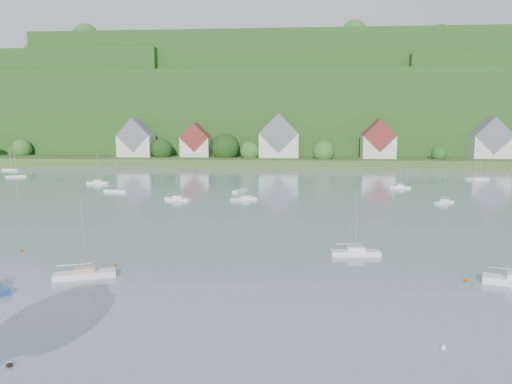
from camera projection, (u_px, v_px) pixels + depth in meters
far_shore_strip at (268, 159)px, 219.71m from camera, size 600.00×60.00×3.00m
forested_ridge at (276, 112)px, 284.43m from camera, size 620.00×181.22×69.89m
village_building_0 at (136, 141)px, 210.15m from camera, size 14.00×10.40×16.00m
village_building_1 at (196, 143)px, 210.24m from camera, size 12.00×9.36×14.00m
village_building_2 at (279, 139)px, 206.26m from camera, size 16.00×11.44×18.00m
village_building_3 at (378, 142)px, 201.21m from camera, size 13.00×10.40×15.50m
village_building_4 at (490, 142)px, 201.55m from camera, size 15.00×10.40×16.50m
near_sailboat_2 at (84, 274)px, 55.75m from camera, size 6.88×4.17×8.99m
near_sailboat_3 at (356, 252)px, 65.05m from camera, size 6.48×2.31×8.57m
mooring_buoy_0 at (115, 266)px, 60.14m from camera, size 0.48×0.48×0.48m
mooring_buoy_1 at (443, 349)px, 38.17m from camera, size 0.41×0.41×0.41m
mooring_buoy_2 at (466, 282)px, 54.38m from camera, size 0.44×0.44×0.44m
mooring_buoy_3 at (21, 252)px, 66.80m from camera, size 0.48×0.48×0.48m
far_sailboat_cluster at (280, 185)px, 136.37m from camera, size 200.67×66.89×8.71m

